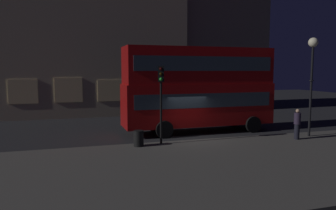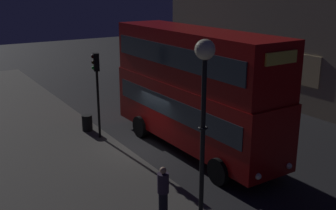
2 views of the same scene
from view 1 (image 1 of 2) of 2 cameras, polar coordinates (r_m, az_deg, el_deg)
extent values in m
plane|color=#232326|center=(19.76, 3.92, -5.91)|extent=(80.00, 80.00, 0.00)
cube|color=#4C4944|center=(14.66, 12.05, -10.08)|extent=(44.00, 9.83, 0.12)
cube|color=tan|center=(33.18, -14.31, 15.94)|extent=(17.79, 7.92, 19.74)
cube|color=#F9E09E|center=(28.93, -24.17, 2.18)|extent=(2.28, 0.06, 2.00)
cube|color=#F9E09E|center=(28.69, -17.11, 2.54)|extent=(2.28, 0.06, 2.08)
cube|color=#F9E09E|center=(28.90, -10.03, 2.53)|extent=(2.28, 0.06, 1.86)
cube|color=#F9E09E|center=(29.52, -3.16, 3.26)|extent=(2.28, 0.06, 1.81)
cube|color=gray|center=(35.63, 3.78, 12.04)|extent=(14.87, 7.45, 15.57)
cube|color=#F9E09E|center=(30.67, -0.77, 3.17)|extent=(2.54, 0.06, 2.10)
cube|color=#F9E09E|center=(31.99, 6.08, 3.43)|extent=(2.54, 0.06, 2.20)
cube|color=#E5C67F|center=(33.75, 12.30, 2.93)|extent=(2.54, 0.06, 2.04)
cube|color=#9E0C0C|center=(21.58, 5.37, 0.19)|extent=(10.04, 2.61, 2.70)
cube|color=#9E0C0C|center=(21.47, 5.44, 6.90)|extent=(9.83, 2.55, 2.34)
cube|color=#2D3842|center=(21.55, 5.38, 1.08)|extent=(9.24, 2.66, 0.90)
cube|color=#2D3842|center=(21.47, 5.44, 7.21)|extent=(9.24, 2.66, 0.90)
cube|color=#F2D84C|center=(23.86, 16.57, 8.14)|extent=(0.10, 1.48, 0.44)
sphere|color=white|center=(24.76, 15.37, -1.57)|extent=(0.24, 0.24, 0.24)
sphere|color=white|center=(23.45, 17.50, -2.06)|extent=(0.24, 0.24, 0.24)
cylinder|color=black|center=(24.39, 11.53, -2.42)|extent=(1.09, 0.26, 1.08)
cylinder|color=black|center=(22.21, 14.76, -3.33)|extent=(1.09, 0.26, 1.08)
cylinder|color=black|center=(22.08, -2.58, -3.19)|extent=(1.09, 0.26, 1.08)
cylinder|color=black|center=(19.64, -0.62, -4.35)|extent=(1.09, 0.26, 1.08)
cylinder|color=black|center=(17.48, -1.24, -1.46)|extent=(0.12, 0.12, 3.38)
cube|color=black|center=(17.32, -1.25, 5.48)|extent=(0.37, 0.33, 0.85)
sphere|color=black|center=(17.17, -1.25, 6.38)|extent=(0.17, 0.17, 0.17)
sphere|color=black|center=(17.18, -1.24, 5.48)|extent=(0.17, 0.17, 0.17)
sphere|color=green|center=(17.18, -1.24, 4.57)|extent=(0.17, 0.17, 0.17)
cylinder|color=black|center=(21.27, 23.85, 2.09)|extent=(0.14, 0.14, 5.38)
torus|color=black|center=(21.24, 23.93, 3.97)|extent=(0.28, 0.28, 0.06)
sphere|color=#F9EFC6|center=(21.30, 24.20, 10.02)|extent=(0.57, 0.57, 0.57)
cylinder|color=black|center=(20.29, 21.73, -4.39)|extent=(0.30, 0.30, 0.89)
cylinder|color=#2D2338|center=(20.17, 21.82, -2.22)|extent=(0.38, 0.38, 0.67)
sphere|color=tan|center=(20.11, 21.87, -0.97)|extent=(0.22, 0.22, 0.22)
cylinder|color=black|center=(17.25, -5.21, -5.87)|extent=(0.54, 0.54, 0.84)
camera|label=2|loc=(24.72, 51.44, 11.59)|focal=43.70mm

